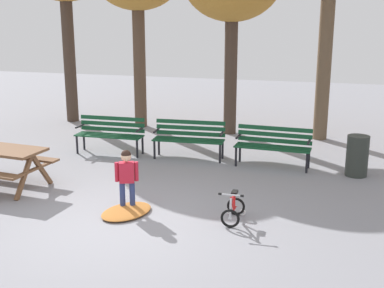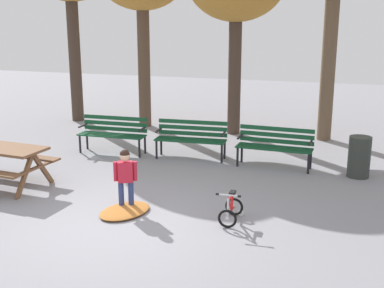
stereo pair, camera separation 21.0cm
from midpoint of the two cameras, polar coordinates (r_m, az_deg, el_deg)
The scene contains 8 objects.
ground at distance 8.16m, azimuth -9.04°, elevation -8.82°, with size 36.00×36.00×0.00m, color gray.
park_bench_far_left at distance 12.02m, azimuth -9.66°, elevation 1.37°, with size 1.61×0.49×0.85m.
park_bench_left at distance 11.43m, azimuth -0.84°, elevation 0.89°, with size 1.63×0.56×0.85m.
park_bench_right at distance 10.92m, azimuth 8.60°, elevation 0.07°, with size 1.62×0.54×0.85m.
child_standing at distance 8.50m, azimuth -8.07°, elevation -3.45°, with size 0.37×0.24×1.03m.
kids_bicycle at distance 8.09m, azimuth 3.92°, elevation -7.33°, with size 0.39×0.57×0.54m.
leaf_pile at distance 8.51m, azimuth -8.10°, elevation -7.52°, with size 0.96×0.67×0.07m, color #B26B2D.
trash_bin at distance 10.70m, azimuth 17.58°, elevation -1.28°, with size 0.44×0.44×0.83m, color #2D332D.
Camera 1 is at (3.15, -6.78, 3.21)m, focal length 47.35 mm.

